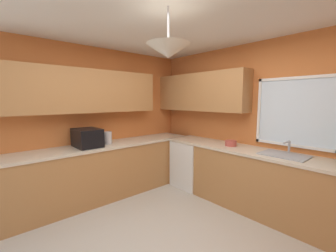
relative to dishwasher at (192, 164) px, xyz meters
The scene contains 9 objects.
ground_plane 1.95m from the dishwasher, 55.20° to the right, with size 9.04×9.04×0.00m, color #B7B2A8.
room_shell 1.83m from the dishwasher, 57.31° to the right, with size 4.23×3.92×2.63m.
counter_run_left 1.70m from the dishwasher, 112.91° to the right, with size 0.65×3.53×0.91m.
counter_run_back 1.30m from the dishwasher, ahead, with size 3.32×0.65×0.91m.
dishwasher is the anchor object (origin of this frame).
microwave 1.97m from the dishwasher, 110.70° to the right, with size 0.48×0.36×0.29m, color black.
kettle 1.65m from the dishwasher, 114.53° to the right, with size 0.13×0.13×0.21m, color #B7B7BC.
sink_assembly 1.72m from the dishwasher, ahead, with size 0.58×0.40×0.19m.
bowl 0.98m from the dishwasher, ahead, with size 0.18×0.18×0.09m, color #B74C42.
Camera 1 is at (1.68, -1.49, 1.66)m, focal length 23.35 mm.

